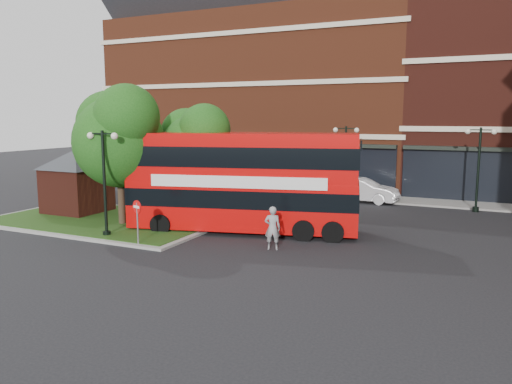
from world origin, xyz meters
The scene contains 15 objects.
ground centered at (0.00, 0.00, 0.00)m, with size 120.00×120.00×0.00m, color black.
pavement_far centered at (0.00, 16.50, 0.06)m, with size 44.00×3.00×0.12m, color slate.
terrace_far_left centered at (-8.00, 24.00, 7.00)m, with size 26.00×12.00×14.00m, color maroon.
traffic_island centered at (-8.00, 3.00, 0.07)m, with size 12.60×7.60×0.15m.
kiosk centered at (-11.00, 4.00, 2.32)m, with size 6.51×6.51×3.60m.
tree_island_west centered at (-6.60, 2.58, 4.79)m, with size 5.40×4.71×7.21m.
tree_island_east centered at (-3.58, 5.06, 4.24)m, with size 4.46×3.90×6.29m.
lamp_island centered at (-5.50, 0.20, 2.83)m, with size 1.72×0.36×5.00m.
lamp_far_left centered at (2.00, 14.50, 2.83)m, with size 1.72×0.36×5.00m.
lamp_far_right centered at (10.00, 14.50, 2.83)m, with size 1.72×0.36×5.00m.
bus centered at (-0.27, 4.00, 2.79)m, with size 11.41×5.12×4.25m.
woman centered at (2.38, 1.54, 0.94)m, with size 0.68×0.45×1.88m, color gray.
car_silver centered at (-5.41, 16.00, 0.73)m, with size 1.71×4.26×1.45m, color #AEB1B6.
car_white centered at (3.00, 15.10, 0.79)m, with size 1.67×4.80×1.58m, color silver.
no_entry_sign centered at (-3.12, -0.50, 1.46)m, with size 0.55×0.21×2.05m.
Camera 1 is at (10.52, -17.49, 5.63)m, focal length 35.00 mm.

